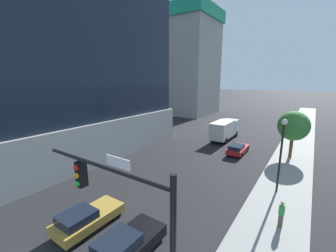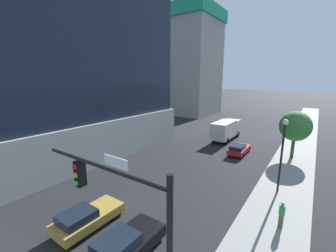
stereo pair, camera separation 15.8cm
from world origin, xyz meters
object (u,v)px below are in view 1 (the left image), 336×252
(pedestrian_green_shirt, at_px, (281,214))
(construction_building, at_px, (188,58))
(traffic_light_pole, at_px, (125,212))
(box_truck, at_px, (225,129))
(street_lamp, at_px, (282,145))
(street_tree, at_px, (294,126))
(car_red, at_px, (238,149))
(car_gold, at_px, (86,218))
(car_black, at_px, (123,247))

(pedestrian_green_shirt, bearing_deg, construction_building, 126.19)
(traffic_light_pole, distance_m, box_truck, 27.41)
(traffic_light_pole, distance_m, pedestrian_green_shirt, 10.56)
(street_lamp, height_order, box_truck, street_lamp)
(street_tree, relative_size, box_truck, 0.76)
(construction_building, distance_m, street_lamp, 44.13)
(traffic_light_pole, bearing_deg, pedestrian_green_shirt, 65.55)
(construction_building, xyz_separation_m, box_truck, (17.80, -20.35, -12.87))
(car_red, xyz_separation_m, car_gold, (-3.64, -19.01, 0.04))
(car_gold, xyz_separation_m, car_black, (3.64, -0.41, 0.02))
(box_truck, bearing_deg, street_tree, -20.35)
(car_black, distance_m, pedestrian_green_shirt, 9.55)
(pedestrian_green_shirt, bearing_deg, car_red, 117.25)
(car_gold, distance_m, pedestrian_green_shirt, 12.04)
(pedestrian_green_shirt, bearing_deg, traffic_light_pole, -114.45)
(car_black, bearing_deg, car_red, 90.00)
(car_gold, distance_m, box_truck, 24.37)
(street_lamp, xyz_separation_m, car_gold, (-9.12, -11.35, -3.36))
(traffic_light_pole, distance_m, street_tree, 23.46)
(street_lamp, bearing_deg, box_truck, 125.03)
(construction_building, bearing_deg, box_truck, -48.81)
(street_lamp, distance_m, box_truck, 16.06)
(traffic_light_pole, relative_size, pedestrian_green_shirt, 3.81)
(construction_building, height_order, car_red, construction_building)
(street_lamp, height_order, pedestrian_green_shirt, street_lamp)
(traffic_light_pole, height_order, street_tree, traffic_light_pole)
(street_lamp, distance_m, car_red, 10.02)
(traffic_light_pole, distance_m, car_gold, 7.40)
(street_tree, xyz_separation_m, car_red, (-5.56, -1.93, -3.23))
(traffic_light_pole, relative_size, car_gold, 1.50)
(construction_building, distance_m, car_black, 51.83)
(traffic_light_pole, xyz_separation_m, car_black, (-2.20, 1.86, -3.90))
(box_truck, distance_m, pedestrian_green_shirt, 20.22)
(car_red, height_order, pedestrian_green_shirt, pedestrian_green_shirt)
(car_black, distance_m, box_truck, 25.05)
(street_tree, bearing_deg, box_truck, 159.65)
(box_truck, bearing_deg, construction_building, 131.19)
(traffic_light_pole, height_order, car_black, traffic_light_pole)
(car_red, xyz_separation_m, box_truck, (-3.64, 5.34, 1.05))
(car_red, distance_m, car_black, 19.42)
(car_black, bearing_deg, street_lamp, 65.02)
(car_black, relative_size, pedestrian_green_shirt, 2.81)
(street_tree, xyz_separation_m, car_black, (-5.56, -21.35, -3.17))
(street_tree, relative_size, car_gold, 1.27)
(street_tree, height_order, car_gold, street_tree)
(car_black, bearing_deg, construction_building, 115.43)
(street_lamp, relative_size, car_gold, 1.40)
(street_tree, bearing_deg, street_lamp, -90.48)
(traffic_light_pole, distance_m, car_red, 21.76)
(traffic_light_pole, bearing_deg, car_gold, 158.80)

